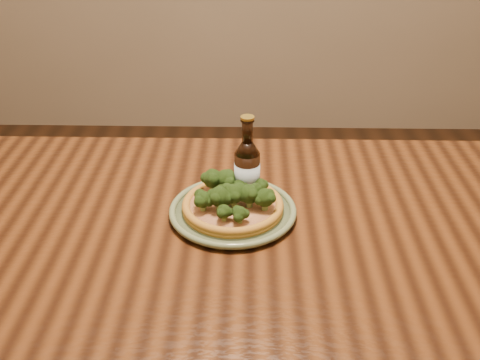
{
  "coord_description": "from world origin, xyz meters",
  "views": [
    {
      "loc": [
        -0.02,
        -0.82,
        1.42
      ],
      "look_at": [
        -0.04,
        0.21,
        0.82
      ],
      "focal_mm": 42.0,
      "sensor_mm": 36.0,
      "label": 1
    }
  ],
  "objects_px": {
    "pizza": "(232,202)",
    "beer_bottle": "(247,171)",
    "plate": "(233,211)",
    "table": "(260,272)"
  },
  "relations": [
    {
      "from": "pizza",
      "to": "beer_bottle",
      "type": "bearing_deg",
      "value": 62.4
    },
    {
      "from": "pizza",
      "to": "beer_bottle",
      "type": "xyz_separation_m",
      "value": [
        0.03,
        0.06,
        0.04
      ]
    },
    {
      "from": "table",
      "to": "pizza",
      "type": "bearing_deg",
      "value": 127.84
    },
    {
      "from": "plate",
      "to": "pizza",
      "type": "xyz_separation_m",
      "value": [
        -0.0,
        0.0,
        0.02
      ]
    },
    {
      "from": "beer_bottle",
      "to": "table",
      "type": "bearing_deg",
      "value": -65.19
    },
    {
      "from": "table",
      "to": "pizza",
      "type": "distance_m",
      "value": 0.16
    },
    {
      "from": "table",
      "to": "beer_bottle",
      "type": "height_order",
      "value": "beer_bottle"
    },
    {
      "from": "table",
      "to": "plate",
      "type": "distance_m",
      "value": 0.14
    },
    {
      "from": "plate",
      "to": "beer_bottle",
      "type": "relative_size",
      "value": 1.33
    },
    {
      "from": "beer_bottle",
      "to": "plate",
      "type": "bearing_deg",
      "value": -104.71
    }
  ]
}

